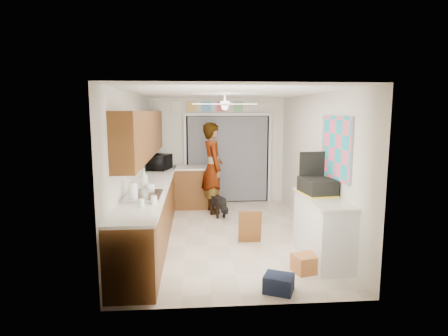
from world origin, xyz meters
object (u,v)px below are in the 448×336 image
object	(u,v)px
microwave	(160,162)
suitcase	(317,186)
soap_bottle	(144,179)
cardboard_box	(308,263)
cup	(150,187)
navy_crate	(279,283)
man	(213,168)
dog	(218,205)
paper_towel_roll	(133,191)

from	to	relation	value
microwave	suitcase	bearing A→B (deg)	-119.86
soap_bottle	cardboard_box	distance (m)	2.86
cup	navy_crate	world-z (taller)	cup
cardboard_box	navy_crate	distance (m)	0.76
cardboard_box	man	bearing A→B (deg)	109.81
microwave	man	bearing A→B (deg)	-79.90
microwave	man	world-z (taller)	man
cardboard_box	soap_bottle	bearing A→B (deg)	151.84
microwave	suitcase	xyz separation A→B (m)	(2.62, -2.64, -0.04)
microwave	soap_bottle	size ratio (longest dim) A/B	1.74
suitcase	dog	size ratio (longest dim) A/B	0.94
paper_towel_roll	dog	world-z (taller)	paper_towel_roll
cup	soap_bottle	bearing A→B (deg)	129.49
soap_bottle	paper_towel_roll	xyz separation A→B (m)	(-0.05, -0.77, -0.04)
soap_bottle	cup	world-z (taller)	soap_bottle
paper_towel_roll	dog	size ratio (longest dim) A/B	0.42
navy_crate	man	size ratio (longest dim) A/B	0.18
suitcase	dog	distance (m)	2.71
cardboard_box	microwave	bearing A→B (deg)	124.80
suitcase	soap_bottle	bearing A→B (deg)	160.27
microwave	dog	xyz separation A→B (m)	(1.23, -0.46, -0.87)
man	cup	bearing A→B (deg)	142.20
paper_towel_roll	cardboard_box	size ratio (longest dim) A/B	0.64
man	microwave	bearing A→B (deg)	74.85
navy_crate	man	distance (m)	3.90
dog	paper_towel_roll	bearing A→B (deg)	-140.33
paper_towel_roll	navy_crate	world-z (taller)	paper_towel_roll
suitcase	navy_crate	distance (m)	1.76
man	paper_towel_roll	bearing A→B (deg)	145.14
cardboard_box	dog	bearing A→B (deg)	110.56
suitcase	microwave	bearing A→B (deg)	127.48
paper_towel_roll	suitcase	bearing A→B (deg)	3.73
soap_bottle	paper_towel_roll	world-z (taller)	soap_bottle
suitcase	dog	bearing A→B (deg)	115.21
suitcase	paper_towel_roll	bearing A→B (deg)	176.38
paper_towel_roll	navy_crate	size ratio (longest dim) A/B	0.73
microwave	navy_crate	distance (m)	4.36
soap_bottle	suitcase	xyz separation A→B (m)	(2.68, -0.59, -0.05)
microwave	cardboard_box	bearing A→B (deg)	-129.90
cup	cardboard_box	distance (m)	2.67
suitcase	navy_crate	size ratio (longest dim) A/B	1.64
soap_bottle	man	bearing A→B (deg)	58.18
microwave	paper_towel_roll	world-z (taller)	microwave
soap_bottle	dog	bearing A→B (deg)	50.82
cardboard_box	suitcase	bearing A→B (deg)	64.66
suitcase	man	xyz separation A→B (m)	(-1.48, 2.53, -0.08)
cup	navy_crate	size ratio (longest dim) A/B	0.40
soap_bottle	man	world-z (taller)	man
cup	dog	bearing A→B (deg)	55.43
microwave	paper_towel_roll	distance (m)	2.82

